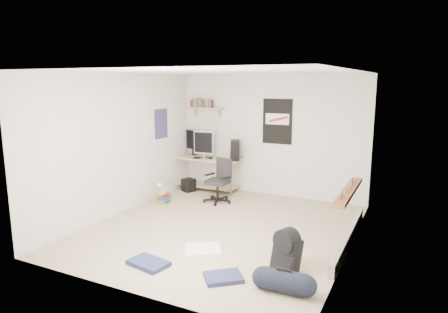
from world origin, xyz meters
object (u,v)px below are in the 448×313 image
at_px(office_chair, 217,178).
at_px(backpack, 287,254).
at_px(desk, 206,173).
at_px(duffel_bag, 284,281).
at_px(book_stack, 163,196).

distance_m(office_chair, backpack, 3.02).
distance_m(desk, duffel_bag, 4.53).
bearing_deg(book_stack, desk, 79.60).
relative_size(desk, book_stack, 3.66).
relative_size(backpack, duffel_bag, 0.86).
height_order(office_chair, book_stack, office_chair).
distance_m(backpack, book_stack, 3.40).
relative_size(desk, backpack, 3.65).
distance_m(duffel_bag, book_stack, 3.81).
relative_size(office_chair, book_stack, 1.99).
bearing_deg(duffel_bag, book_stack, 142.73).
xyz_separation_m(backpack, duffel_bag, (0.15, -0.56, -0.06)).
bearing_deg(office_chair, book_stack, -129.23).
xyz_separation_m(desk, duffel_bag, (2.91, -3.47, -0.22)).
bearing_deg(office_chair, backpack, -26.98).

